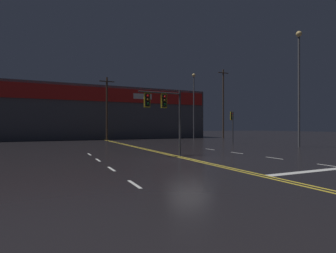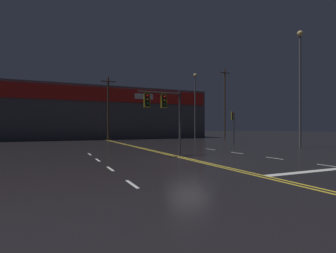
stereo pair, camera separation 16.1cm
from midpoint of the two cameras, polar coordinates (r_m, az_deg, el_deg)
ground_plane at (r=16.16m, az=4.79°, el=-7.09°), size 200.00×200.00×0.00m
road_markings at (r=15.65m, az=10.32°, el=-7.29°), size 15.28×60.00×0.01m
traffic_signal_median at (r=17.90m, az=-0.90°, el=4.53°), size 3.12×0.36×4.55m
traffic_signal_corner_northeast at (r=31.54m, az=14.16°, el=1.35°), size 0.42×0.36×3.78m
streetlight_near_left at (r=43.86m, az=6.02°, el=6.21°), size 0.56×0.56×10.86m
streetlight_near_right at (r=29.28m, az=26.96°, el=10.03°), size 0.56×0.56×11.44m
building_backdrop at (r=47.26m, az=-14.63°, el=2.72°), size 36.82×10.23×8.58m
utility_pole_row at (r=39.61m, az=-12.55°, el=5.43°), size 44.57×0.26×12.32m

